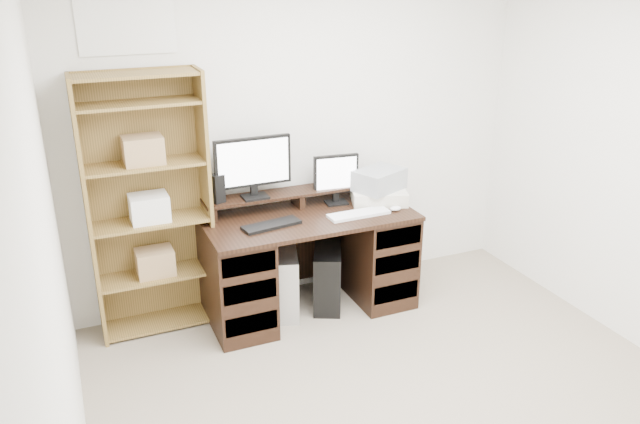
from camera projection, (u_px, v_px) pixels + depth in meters
room at (461, 232)px, 2.89m from camera, size 3.54×4.04×2.54m
desk at (309, 261)px, 4.57m from camera, size 1.50×0.70×0.75m
riser_shelf at (298, 194)px, 4.58m from camera, size 1.40×0.22×0.12m
monitor_wide at (253, 164)px, 4.35m from camera, size 0.55×0.14×0.44m
monitor_small at (336, 177)px, 4.59m from camera, size 0.34×0.14×0.37m
speaker at (217, 189)px, 4.30m from camera, size 0.10×0.10×0.20m
keyboard_black at (272, 225)px, 4.24m from camera, size 0.42×0.20×0.02m
keyboard_white at (359, 214)px, 4.43m from camera, size 0.45×0.15×0.02m
mouse at (396, 208)px, 4.51m from camera, size 0.09×0.06×0.03m
printer at (379, 196)px, 4.67m from camera, size 0.48×0.42×0.10m
basket at (379, 180)px, 4.62m from camera, size 0.43×0.38×0.15m
tower_silver at (282, 280)px, 4.60m from camera, size 0.35×0.53×0.48m
tower_black at (328, 276)px, 4.68m from camera, size 0.37×0.50×0.46m
bookshelf at (148, 204)px, 4.17m from camera, size 0.80×0.30×1.80m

